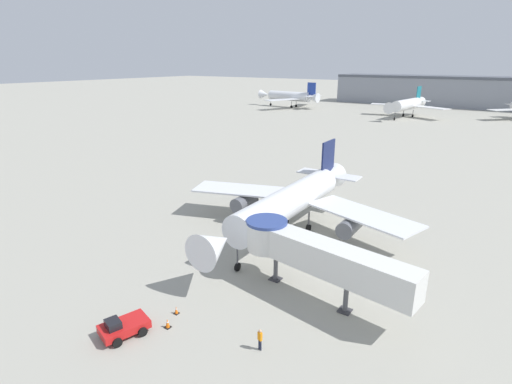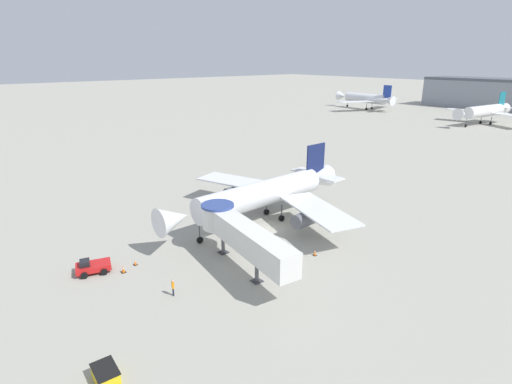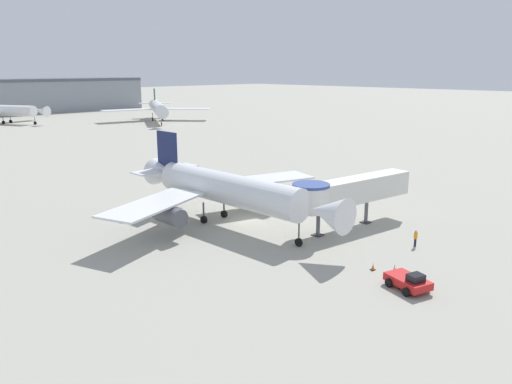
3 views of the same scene
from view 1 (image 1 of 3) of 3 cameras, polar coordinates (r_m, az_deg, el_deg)
The scene contains 11 objects.
ground_plane at distance 49.89m, azimuth 6.92°, elevation -6.91°, with size 800.00×800.00×0.00m, color #9E9B8E.
main_airplane at distance 50.09m, azimuth 4.96°, elevation -1.40°, with size 31.90×31.52×10.21m.
jet_bridge at distance 37.15m, azimuth 7.90°, elevation -8.55°, with size 17.45×5.49×6.15m.
pushback_tug_red at distance 35.55m, azimuth -18.46°, elevation -17.77°, with size 3.26×4.22×1.65m.
traffic_cone_apron_front at distance 35.58m, azimuth -12.53°, elevation -17.84°, with size 0.51×0.51×0.84m.
traffic_cone_near_nose at distance 37.07m, azimuth -11.32°, elevation -16.22°, with size 0.44×0.44×0.72m.
traffic_cone_starboard_wing at distance 45.31m, azimuth 17.14°, elevation -9.88°, with size 0.45×0.45×0.75m.
ground_crew_marshaller at distance 32.29m, azimuth 0.57°, elevation -20.15°, with size 0.39×0.28×1.82m.
background_jet_teal_tail at distance 167.79m, azimuth 20.80°, elevation 11.61°, with size 31.04×31.01×11.31m.
background_jet_blue_tail at distance 193.68m, azimuth 4.94°, elevation 13.48°, with size 33.18×36.81×11.68m.
terminal_building at distance 215.99m, azimuth 32.57°, elevation 11.78°, with size 156.97×20.08×14.11m.
Camera 1 is at (20.44, -40.31, 21.13)m, focal length 28.00 mm.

